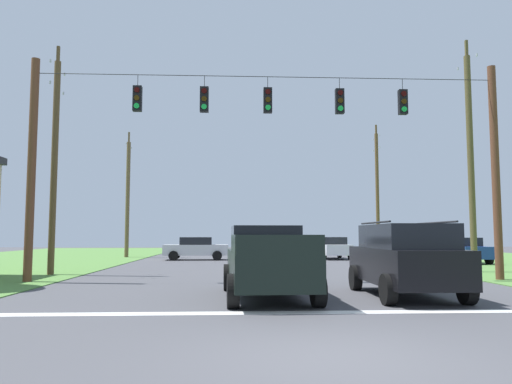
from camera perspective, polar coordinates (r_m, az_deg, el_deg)
name	(u,v)px	position (r m, az deg, el deg)	size (l,w,h in m)	color
ground_plane	(336,358)	(7.30, 9.25, -18.41)	(120.00, 120.00, 0.00)	#47474C
stop_bar_stripe	(298,313)	(11.11, 4.90, -13.74)	(14.53, 0.45, 0.01)	white
lane_dash_0	(275,285)	(17.03, 2.17, -10.67)	(0.15, 2.50, 0.01)	white
lane_dash_1	(263,271)	(23.08, 0.85, -9.16)	(0.15, 2.50, 0.01)	white
lane_dash_2	(255,262)	(30.85, -0.07, -8.09)	(0.15, 2.50, 0.01)	white
overhead_signal_span	(269,155)	(18.37, 1.55, 4.33)	(17.58, 0.31, 8.19)	brown
pickup_truck	(267,262)	(13.56, 1.28, -8.06)	(2.45, 5.47, 1.95)	black
suv_black	(405,258)	(14.30, 16.83, -7.32)	(2.24, 4.81, 2.05)	black
distant_car_crossing_white	(332,248)	(35.02, 8.80, -6.37)	(2.17, 4.38, 1.52)	silver
distant_car_oncoming	(461,250)	(31.80, 22.61, -6.21)	(2.24, 4.41, 1.52)	navy
distant_car_far_parked	(196,248)	(33.52, -6.96, -6.46)	(4.36, 2.13, 1.52)	silver
utility_pole_mid_right	(471,158)	(24.70, 23.59, 3.61)	(0.29, 1.94, 10.79)	brown
utility_pole_far_right	(377,190)	(38.45, 13.87, 0.20)	(0.26, 1.82, 10.09)	brown
utility_pole_mid_left	(54,159)	(22.77, -22.30, 3.57)	(0.27, 1.81, 9.89)	brown
utility_pole_far_left	(128,197)	(37.99, -14.64, -0.56)	(0.30, 1.96, 9.42)	brown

